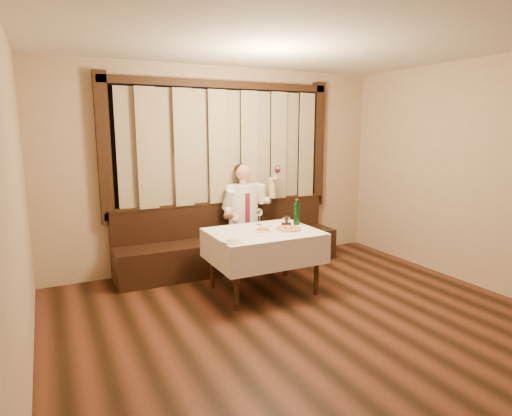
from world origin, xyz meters
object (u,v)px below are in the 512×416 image
dining_table (263,239)px  pasta_cream (233,239)px  cruet_caddy (286,222)px  pizza (288,229)px  seated_man (246,209)px  pasta_red (263,228)px  green_bottle (296,214)px  banquette (230,246)px

dining_table → pasta_cream: pasta_cream is taller
dining_table → cruet_caddy: cruet_caddy is taller
pizza → cruet_caddy: (0.09, 0.20, 0.03)m
cruet_caddy → seated_man: (-0.17, 0.82, 0.05)m
pasta_red → cruet_caddy: (0.39, 0.12, 0.01)m
pizza → green_bottle: size_ratio=0.95×
banquette → dining_table: bearing=-90.0°
banquette → pasta_red: (-0.01, -1.03, 0.48)m
green_bottle → pasta_red: bearing=-168.3°
green_bottle → pasta_cream: bearing=-158.7°
pizza → banquette: bearing=104.5°
cruet_caddy → seated_man: size_ratio=0.08×
green_bottle → seated_man: bearing=110.6°
green_bottle → cruet_caddy: (-0.14, 0.01, -0.10)m
green_bottle → pizza: bearing=-140.1°
dining_table → cruet_caddy: (0.38, 0.11, 0.15)m
pasta_cream → cruet_caddy: 1.00m
pizza → pasta_cream: pasta_cream is taller
banquette → cruet_caddy: 1.10m
seated_man → cruet_caddy: bearing=-78.4°
pasta_red → green_bottle: 0.55m
pizza → green_bottle: bearing=39.9°
green_bottle → cruet_caddy: bearing=176.6°
dining_table → pasta_red: bearing=-127.1°
pasta_red → cruet_caddy: 0.40m
banquette → pasta_cream: banquette is taller
pasta_cream → green_bottle: size_ratio=0.69×
cruet_caddy → banquette: bearing=124.0°
pizza → seated_man: seated_man is taller
pizza → pasta_red: bearing=163.9°
pizza → pasta_cream: (-0.82, -0.22, 0.02)m
pasta_cream → green_bottle: bearing=21.3°
dining_table → banquette: bearing=90.0°
pasta_red → pasta_cream: 0.60m
seated_man → green_bottle: bearing=-69.4°
pasta_cream → cruet_caddy: bearing=24.7°
pasta_cream → seated_man: size_ratio=0.15×
pizza → seated_man: (-0.08, 1.03, 0.08)m
pizza → pasta_red: size_ratio=1.29×
pasta_red → green_bottle: (0.53, 0.11, 0.11)m
pasta_cream → green_bottle: 1.13m
cruet_caddy → seated_man: seated_man is taller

